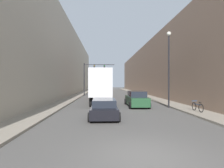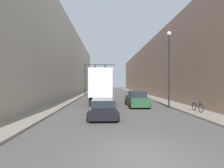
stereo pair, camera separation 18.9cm
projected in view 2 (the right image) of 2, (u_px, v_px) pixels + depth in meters
The scene contains 11 objects.
ground_plane at pixel (141, 157), 6.09m from camera, with size 200.00×200.00×0.00m, color #565451.
sidewalk_right at pixel (143, 95), 36.33m from camera, with size 2.27×80.00×0.15m.
sidewalk_left at pixel (79, 95), 35.80m from camera, with size 2.27×80.00×0.15m.
building_right at pixel (163, 69), 36.46m from camera, with size 6.00×80.00×11.17m.
building_left at pixel (58, 61), 35.60m from camera, with size 6.00×80.00×14.31m.
semi_truck at pixel (102, 85), 24.10m from camera, with size 2.46×13.44×4.14m.
sedan_car at pixel (103, 108), 13.20m from camera, with size 2.14×4.73×1.37m.
suv_car at pixel (137, 99), 19.16m from camera, with size 2.13×4.91×1.69m.
traffic_signal_gantry at pixel (92, 73), 35.75m from camera, with size 6.29×0.35×6.64m.
street_lamp at pixel (169, 60), 18.08m from camera, with size 0.44×0.44×7.92m.
parked_bicycle at pixel (197, 107), 14.85m from camera, with size 0.44×1.82×0.86m.
Camera 2 is at (-1.25, -6.03, 2.58)m, focal length 28.00 mm.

